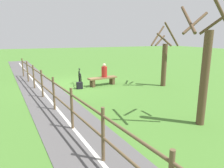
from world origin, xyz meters
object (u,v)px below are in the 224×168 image
object	(u,v)px
bicycle	(80,78)
tree_near_bench	(164,60)
person_seated	(104,71)
backpack	(80,85)
tree_by_path	(204,69)
bench	(102,80)

from	to	relation	value
bicycle	tree_near_bench	bearing A→B (deg)	74.48
bicycle	tree_near_bench	xyz separation A→B (m)	(-4.28, 1.94, 1.08)
person_seated	backpack	bearing A→B (deg)	2.68
bicycle	tree_near_bench	world-z (taller)	tree_near_bench
tree_by_path	tree_near_bench	xyz separation A→B (m)	(-2.05, -4.76, -0.29)
bench	bicycle	size ratio (longest dim) A/B	1.00
person_seated	bicycle	xyz separation A→B (m)	(1.29, -0.54, -0.41)
tree_by_path	bicycle	bearing A→B (deg)	-71.64
person_seated	tree_near_bench	bearing A→B (deg)	146.34
person_seated	bicycle	bearing A→B (deg)	-31.34
bench	person_seated	distance (m)	0.50
bicycle	tree_by_path	bearing A→B (deg)	27.28
backpack	person_seated	bearing A→B (deg)	-168.78
person_seated	tree_by_path	distance (m)	6.31
tree_near_bench	person_seated	bearing A→B (deg)	-25.13
backpack	tree_by_path	xyz separation A→B (m)	(-2.45, 5.86, 1.59)
bicycle	tree_by_path	xyz separation A→B (m)	(-2.22, 6.70, 1.38)
bench	tree_near_bench	bearing A→B (deg)	147.45
bench	person_seated	xyz separation A→B (m)	(-0.12, -0.02, 0.49)
backpack	tree_near_bench	xyz separation A→B (m)	(-4.51, 1.10, 1.30)
bench	person_seated	bearing A→B (deg)	-180.00
bench	backpack	world-z (taller)	bench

